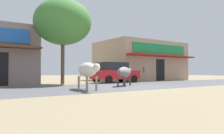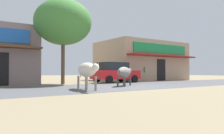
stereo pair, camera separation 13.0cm
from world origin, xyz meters
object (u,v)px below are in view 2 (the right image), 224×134
object	(u,v)px
cow_near_brown	(87,70)
pedestrian_by_shop	(143,72)
parked_hatchback_car	(115,72)
roadside_tree	(63,22)
cow_far_dark	(125,72)

from	to	relation	value
cow_near_brown	pedestrian_by_shop	world-z (taller)	pedestrian_by_shop
parked_hatchback_car	roadside_tree	bearing A→B (deg)	178.84
cow_near_brown	parked_hatchback_car	bearing A→B (deg)	44.56
roadside_tree	pedestrian_by_shop	size ratio (longest dim) A/B	3.92
roadside_tree	cow_near_brown	size ratio (longest dim) A/B	2.10
roadside_tree	cow_far_dark	world-z (taller)	roadside_tree
cow_far_dark	cow_near_brown	bearing A→B (deg)	-158.94
cow_near_brown	cow_far_dark	size ratio (longest dim) A/B	1.20
parked_hatchback_car	cow_near_brown	bearing A→B (deg)	-135.44
parked_hatchback_car	cow_near_brown	xyz separation A→B (m)	(-5.11, -5.03, 0.13)
pedestrian_by_shop	cow_far_dark	bearing A→B (deg)	-140.68
roadside_tree	pedestrian_by_shop	world-z (taller)	roadside_tree
roadside_tree	cow_far_dark	bearing A→B (deg)	-56.88
cow_far_dark	pedestrian_by_shop	world-z (taller)	pedestrian_by_shop
roadside_tree	pedestrian_by_shop	xyz separation A→B (m)	(8.08, 0.68, -3.49)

